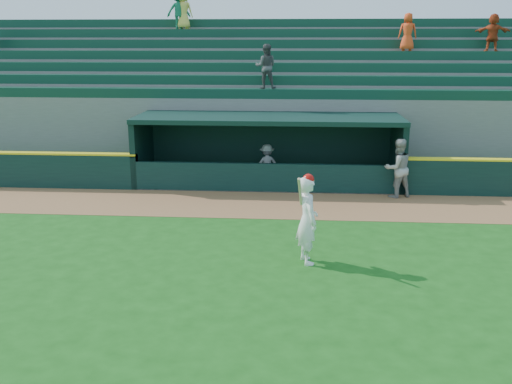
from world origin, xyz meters
TOP-DOWN VIEW (x-y plane):
  - ground at (0.00, 0.00)m, footprint 120.00×120.00m
  - warning_track at (0.00, 4.90)m, footprint 40.00×3.00m
  - dugout_player_front at (4.34, 6.17)m, footprint 1.15×1.03m
  - dugout_player_inside at (-0.05, 7.71)m, footprint 1.03×0.75m
  - dugout at (0.00, 8.00)m, footprint 9.40×2.80m
  - stands at (0.01, 12.57)m, footprint 34.50×6.25m
  - batter_at_plate at (1.29, 0.17)m, footprint 0.70×0.92m

SIDE VIEW (x-z plane):
  - ground at x=0.00m, z-range 0.00..0.00m
  - warning_track at x=0.00m, z-range 0.00..0.01m
  - dugout_player_inside at x=-0.05m, z-range 0.00..1.43m
  - dugout_player_front at x=4.34m, z-range 0.00..1.96m
  - batter_at_plate at x=1.29m, z-range -0.01..2.14m
  - dugout at x=0.00m, z-range 0.13..2.59m
  - stands at x=0.01m, z-range -1.17..5.95m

